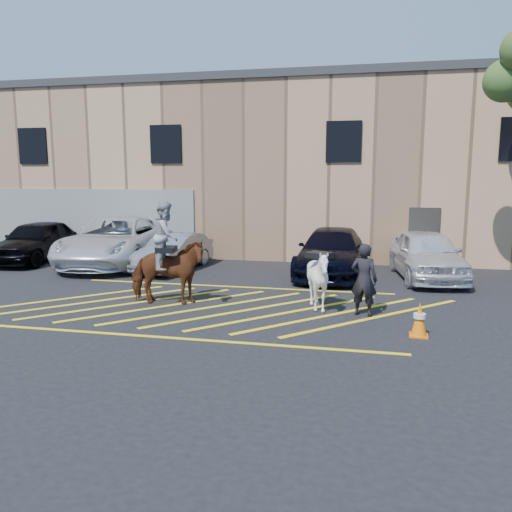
% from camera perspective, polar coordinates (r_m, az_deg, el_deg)
% --- Properties ---
extents(ground, '(90.00, 90.00, 0.00)m').
position_cam_1_polar(ground, '(13.16, -5.00, -5.57)').
color(ground, black).
rests_on(ground, ground).
extents(car_black_suv, '(2.23, 4.86, 1.61)m').
position_cam_1_polar(car_black_suv, '(21.53, -23.78, 1.60)').
color(car_black_suv, black).
rests_on(car_black_suv, ground).
extents(car_white_pickup, '(3.54, 6.64, 1.78)m').
position_cam_1_polar(car_white_pickup, '(19.75, -15.62, 1.66)').
color(car_white_pickup, silver).
rests_on(car_white_pickup, ground).
extents(car_silver_sedan, '(1.83, 4.05, 1.29)m').
position_cam_1_polar(car_silver_sedan, '(18.11, -9.38, 0.45)').
color(car_silver_sedan, gray).
rests_on(car_silver_sedan, ground).
extents(car_blue_suv, '(2.38, 5.38, 1.54)m').
position_cam_1_polar(car_blue_suv, '(17.27, 8.67, 0.47)').
color(car_blue_suv, black).
rests_on(car_blue_suv, ground).
extents(car_white_suv, '(2.40, 4.87, 1.60)m').
position_cam_1_polar(car_white_suv, '(17.23, 18.90, 0.17)').
color(car_white_suv, white).
rests_on(car_white_suv, ground).
extents(handler, '(0.72, 0.57, 1.75)m').
position_cam_1_polar(handler, '(12.22, 12.23, -2.66)').
color(handler, black).
rests_on(handler, ground).
extents(warehouse, '(32.42, 10.20, 7.30)m').
position_cam_1_polar(warehouse, '(24.45, 3.21, 9.83)').
color(warehouse, tan).
rests_on(warehouse, ground).
extents(hatching_zone, '(12.60, 5.12, 0.01)m').
position_cam_1_polar(hatching_zone, '(12.88, -5.39, -5.87)').
color(hatching_zone, yellow).
rests_on(hatching_zone, ground).
extents(mounted_bay, '(2.14, 1.18, 2.69)m').
position_cam_1_polar(mounted_bay, '(13.14, -10.15, -0.85)').
color(mounted_bay, maroon).
rests_on(mounted_bay, ground).
extents(saddled_white, '(1.78, 1.85, 1.57)m').
position_cam_1_polar(saddled_white, '(12.54, 7.20, -2.62)').
color(saddled_white, white).
rests_on(saddled_white, ground).
extents(traffic_cone, '(0.41, 0.41, 0.73)m').
position_cam_1_polar(traffic_cone, '(11.05, 18.17, -6.89)').
color(traffic_cone, '#DE5F09').
rests_on(traffic_cone, ground).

